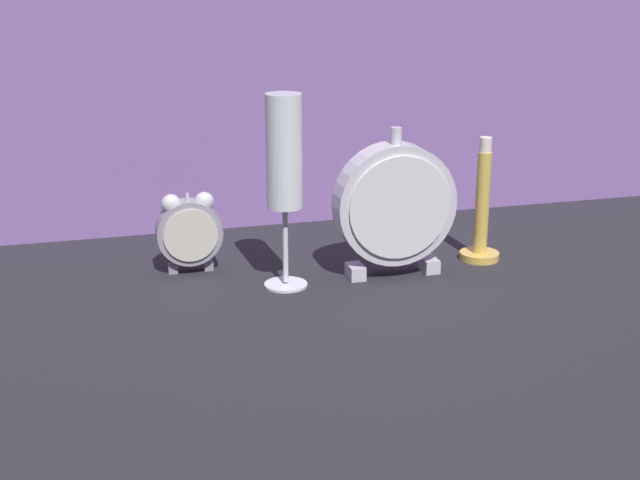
{
  "coord_description": "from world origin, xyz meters",
  "views": [
    {
      "loc": [
        -0.29,
        -0.98,
        0.4
      ],
      "look_at": [
        0.0,
        0.08,
        0.05
      ],
      "focal_mm": 50.0,
      "sensor_mm": 36.0,
      "label": 1
    }
  ],
  "objects_px": {
    "alarm_clock_twin_bell": "(189,229)",
    "brass_candlestick": "(481,218)",
    "champagne_flute": "(284,164)",
    "mantel_clock_silver": "(395,205)"
  },
  "relations": [
    {
      "from": "alarm_clock_twin_bell",
      "to": "brass_candlestick",
      "type": "height_order",
      "value": "brass_candlestick"
    },
    {
      "from": "brass_candlestick",
      "to": "alarm_clock_twin_bell",
      "type": "bearing_deg",
      "value": 172.16
    },
    {
      "from": "alarm_clock_twin_bell",
      "to": "brass_candlestick",
      "type": "bearing_deg",
      "value": -7.84
    },
    {
      "from": "champagne_flute",
      "to": "brass_candlestick",
      "type": "relative_size",
      "value": 1.43
    },
    {
      "from": "alarm_clock_twin_bell",
      "to": "champagne_flute",
      "type": "distance_m",
      "value": 0.17
    },
    {
      "from": "alarm_clock_twin_bell",
      "to": "mantel_clock_silver",
      "type": "relative_size",
      "value": 0.55
    },
    {
      "from": "mantel_clock_silver",
      "to": "champagne_flute",
      "type": "distance_m",
      "value": 0.16
    },
    {
      "from": "champagne_flute",
      "to": "mantel_clock_silver",
      "type": "bearing_deg",
      "value": 0.79
    },
    {
      "from": "mantel_clock_silver",
      "to": "brass_candlestick",
      "type": "bearing_deg",
      "value": 11.82
    },
    {
      "from": "brass_candlestick",
      "to": "mantel_clock_silver",
      "type": "bearing_deg",
      "value": -168.18
    }
  ]
}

